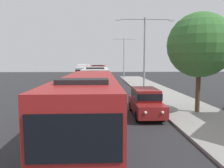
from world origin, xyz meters
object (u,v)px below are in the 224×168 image
object	(u,v)px
box_truck_oncoming	(83,71)
streetlamp_far	(124,54)
bus_middle	(98,74)
roadside_tree	(200,45)
bus_lead	(89,103)
white_suv	(146,101)
bus_second_in_line	(96,80)
streetlamp_mid	(145,47)

from	to	relation	value
box_truck_oncoming	streetlamp_far	bearing A→B (deg)	14.43
bus_middle	roadside_tree	distance (m)	23.41
bus_middle	roadside_tree	xyz separation A→B (m)	(7.54, -21.93, 3.23)
bus_lead	bus_middle	xyz separation A→B (m)	(-0.00, 26.18, -0.00)
streetlamp_far	white_suv	bearing A→B (deg)	-92.99
streetlamp_far	bus_second_in_line	bearing A→B (deg)	-103.19
streetlamp_mid	streetlamp_far	bearing A→B (deg)	90.00
streetlamp_mid	bus_middle	bearing A→B (deg)	112.91
box_truck_oncoming	roadside_tree	distance (m)	32.07
white_suv	roadside_tree	size ratio (longest dim) A/B	0.71
bus_lead	streetlamp_far	xyz separation A→B (m)	(5.40, 36.50, 3.64)
bus_middle	white_suv	bearing A→B (deg)	-80.54
white_suv	streetlamp_far	bearing A→B (deg)	87.01
box_truck_oncoming	streetlamp_mid	world-z (taller)	streetlamp_mid
box_truck_oncoming	roadside_tree	bearing A→B (deg)	-70.14
streetlamp_far	streetlamp_mid	bearing A→B (deg)	-90.00
bus_lead	streetlamp_mid	distance (m)	14.91
bus_middle	white_suv	world-z (taller)	bus_middle
bus_second_in_line	roadside_tree	size ratio (longest dim) A/B	1.59
white_suv	box_truck_oncoming	distance (m)	31.09
streetlamp_mid	roadside_tree	size ratio (longest dim) A/B	1.20
bus_lead	roadside_tree	world-z (taller)	roadside_tree
bus_lead	roadside_tree	distance (m)	9.24
box_truck_oncoming	roadside_tree	size ratio (longest dim) A/B	1.11
bus_lead	streetlamp_mid	size ratio (longest dim) A/B	1.42
bus_middle	streetlamp_far	distance (m)	12.20
box_truck_oncoming	streetlamp_far	world-z (taller)	streetlamp_far
bus_lead	bus_middle	bearing A→B (deg)	90.00
bus_lead	bus_second_in_line	xyz separation A→B (m)	(-0.00, 13.47, -0.00)
bus_lead	bus_second_in_line	distance (m)	13.47
bus_middle	box_truck_oncoming	bearing A→B (deg)	112.22
bus_lead	bus_middle	world-z (taller)	same
bus_middle	bus_second_in_line	bearing A→B (deg)	-90.00
white_suv	bus_lead	bearing A→B (deg)	-132.90
box_truck_oncoming	bus_second_in_line	bearing A→B (deg)	-80.97
box_truck_oncoming	streetlamp_far	distance (m)	9.69
bus_second_in_line	box_truck_oncoming	bearing A→B (deg)	99.03
bus_second_in_line	bus_middle	bearing A→B (deg)	90.00
streetlamp_far	bus_middle	bearing A→B (deg)	-117.61
bus_middle	streetlamp_mid	distance (m)	14.34
bus_middle	box_truck_oncoming	distance (m)	8.73
bus_middle	streetlamp_far	bearing A→B (deg)	62.39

